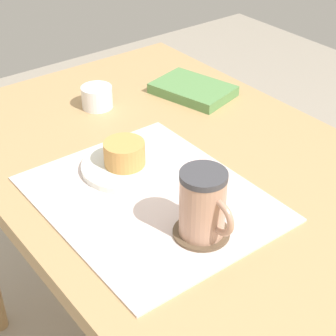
# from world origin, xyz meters

# --- Properties ---
(dining_table) EXTENTS (1.28, 0.69, 0.70)m
(dining_table) POSITION_xyz_m (0.00, 0.00, 0.62)
(dining_table) COLOR tan
(dining_table) RESTS_ON ground_plane
(placemat) EXTENTS (0.42, 0.35, 0.00)m
(placemat) POSITION_xyz_m (-0.05, -0.12, 0.70)
(placemat) COLOR silver
(placemat) RESTS_ON dining_table
(pastry_plate) EXTENTS (0.17, 0.17, 0.01)m
(pastry_plate) POSITION_xyz_m (-0.15, -0.10, 0.71)
(pastry_plate) COLOR silver
(pastry_plate) RESTS_ON placemat
(pastry) EXTENTS (0.08, 0.08, 0.05)m
(pastry) POSITION_xyz_m (-0.15, -0.10, 0.74)
(pastry) COLOR tan
(pastry) RESTS_ON pastry_plate
(coffee_coaster) EXTENTS (0.09, 0.09, 0.00)m
(coffee_coaster) POSITION_xyz_m (0.08, -0.11, 0.71)
(coffee_coaster) COLOR brown
(coffee_coaster) RESTS_ON placemat
(coffee_mug) EXTENTS (0.11, 0.07, 0.11)m
(coffee_mug) POSITION_xyz_m (0.08, -0.11, 0.77)
(coffee_mug) COLOR tan
(coffee_mug) RESTS_ON coffee_coaster
(sugar_bowl) EXTENTS (0.07, 0.07, 0.05)m
(sugar_bowl) POSITION_xyz_m (-0.41, -0.01, 0.73)
(sugar_bowl) COLOR white
(sugar_bowl) RESTS_ON dining_table
(small_book) EXTENTS (0.21, 0.17, 0.02)m
(small_book) POSITION_xyz_m (-0.32, 0.21, 0.71)
(small_book) COLOR #598C4C
(small_book) RESTS_ON dining_table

